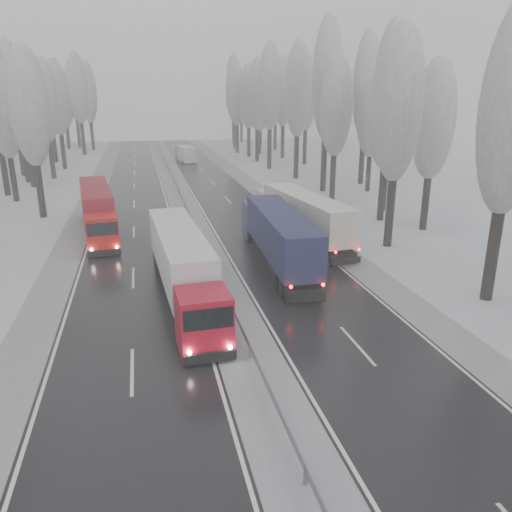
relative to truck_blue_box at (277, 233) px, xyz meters
name	(u,v)px	position (x,y,z in m)	size (l,w,h in m)	color
carriageway_right	(266,243)	(0.57, 5.44, -2.32)	(7.50, 200.00, 0.03)	black
carriageway_left	(134,251)	(-9.93, 5.44, -2.32)	(7.50, 200.00, 0.03)	black
median_slush	(202,247)	(-4.68, 5.44, -2.31)	(3.00, 200.00, 0.04)	#AAADB2
shoulder_right	(323,239)	(5.52, 5.44, -2.31)	(2.40, 200.00, 0.04)	#AAADB2
shoulder_left	(66,256)	(-14.88, 5.44, -2.31)	(2.40, 200.00, 0.04)	#AAADB2
median_guardrail	(201,240)	(-4.68, 5.43, -1.74)	(0.12, 200.00, 0.76)	slate
tree_18	(399,106)	(9.83, 2.47, 8.37)	(3.60, 3.60, 16.58)	black
tree_19	(434,121)	(15.34, 6.47, 7.08)	(3.60, 3.60, 14.57)	black
tree_20	(388,110)	(13.22, 10.61, 7.81)	(3.60, 3.60, 15.71)	black
tree_21	(392,89)	(15.45, 14.61, 9.67)	(3.60, 3.60, 18.62)	black
tree_22	(336,107)	(12.34, 21.04, 7.91)	(3.60, 3.60, 15.86)	black
tree_23	(372,119)	(18.63, 25.04, 6.43)	(3.60, 3.60, 13.55)	black
tree_24	(327,80)	(13.22, 26.46, 10.85)	(3.60, 3.60, 20.49)	black
tree_25	(366,87)	(20.14, 30.46, 10.19)	(3.60, 3.60, 19.44)	black
tree_26	(298,90)	(12.89, 36.71, 9.77)	(3.60, 3.60, 18.78)	black
tree_27	(336,96)	(20.04, 40.71, 9.03)	(3.60, 3.60, 17.62)	black
tree_28	(270,87)	(11.66, 47.39, 10.30)	(3.60, 3.60, 19.62)	black
tree_29	(306,94)	(19.03, 51.39, 9.34)	(3.60, 3.60, 18.11)	black
tree_30	(257,95)	(11.89, 57.14, 9.18)	(3.60, 3.60, 17.86)	black
tree_31	(283,92)	(17.80, 61.14, 9.64)	(3.60, 3.60, 18.58)	black
tree_32	(249,97)	(11.95, 64.65, 8.85)	(3.60, 3.60, 17.33)	black
tree_33	(260,107)	(15.09, 68.65, 6.93)	(3.60, 3.60, 14.33)	black
tree_34	(237,96)	(11.06, 71.76, 9.04)	(3.60, 3.60, 17.63)	black
tree_35	(276,94)	(20.27, 75.76, 9.43)	(3.60, 3.60, 18.25)	black
tree_36	(234,88)	(12.36, 81.60, 10.69)	(3.60, 3.60, 20.23)	black
tree_37	(261,99)	(19.34, 85.60, 8.23)	(3.60, 3.60, 16.37)	black
tree_38	(233,95)	(14.05, 92.17, 9.26)	(3.60, 3.60, 17.97)	black
tree_39	(241,100)	(16.87, 96.17, 8.12)	(3.60, 3.60, 16.19)	black
tree_62	(29,108)	(-18.62, 19.17, 8.02)	(3.60, 3.60, 16.04)	black
tree_64	(3,110)	(-22.94, 28.15, 7.62)	(3.60, 3.60, 15.42)	black
tree_66	(23,109)	(-22.83, 37.79, 7.50)	(3.60, 3.60, 15.23)	black
tree_67	(17,99)	(-24.22, 41.79, 8.70)	(3.60, 3.60, 17.09)	black
tree_68	(45,101)	(-21.26, 44.55, 8.41)	(3.60, 3.60, 16.65)	black
tree_69	(12,88)	(-26.10, 48.55, 10.13)	(3.60, 3.60, 19.35)	black
tree_70	(57,98)	(-21.00, 54.63, 8.69)	(3.60, 3.60, 17.09)	black
tree_71	(28,88)	(-25.76, 58.63, 10.29)	(3.60, 3.60, 19.61)	black
tree_72	(50,106)	(-23.61, 63.98, 7.43)	(3.60, 3.60, 15.11)	black
tree_73	(35,97)	(-26.49, 67.98, 8.77)	(3.60, 3.60, 17.22)	black
tree_74	(78,89)	(-19.75, 74.77, 10.34)	(3.60, 3.60, 19.68)	black
tree_75	(32,93)	(-28.88, 78.77, 9.66)	(3.60, 3.60, 18.60)	black
tree_76	(88,93)	(-18.73, 84.16, 9.62)	(3.60, 3.60, 18.55)	black
tree_77	(64,106)	(-24.34, 88.16, 6.93)	(3.60, 3.60, 14.32)	black
tree_78	(74,90)	(-22.24, 90.75, 10.26)	(3.60, 3.60, 19.55)	black
tree_79	(64,97)	(-25.01, 94.75, 8.68)	(3.60, 3.60, 17.07)	black
truck_blue_box	(277,233)	(0.00, 0.00, 0.00)	(3.16, 15.68, 4.00)	#201F4E
truck_cream_box	(300,213)	(3.53, 5.68, -0.04)	(4.25, 15.46, 3.93)	beige
box_truck_distant	(185,154)	(-0.87, 59.35, -0.90)	(3.25, 7.76, 2.81)	silver
truck_red_white	(182,262)	(-6.98, -4.84, -0.05)	(3.22, 15.35, 3.91)	#A6091C
truck_red_red	(97,207)	(-12.89, 12.09, -0.09)	(4.05, 15.09, 3.84)	#BC0E0A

